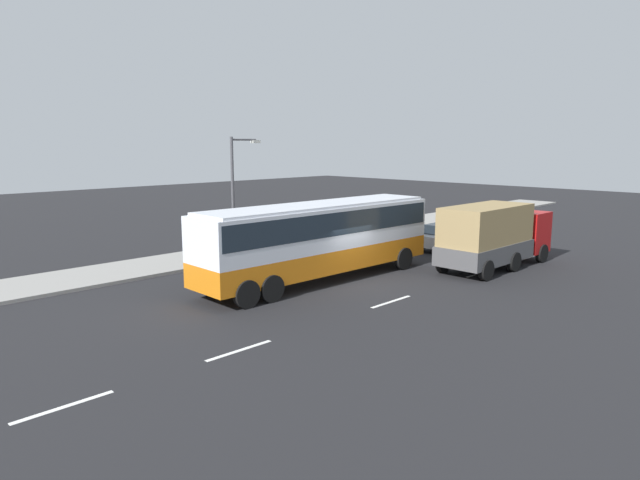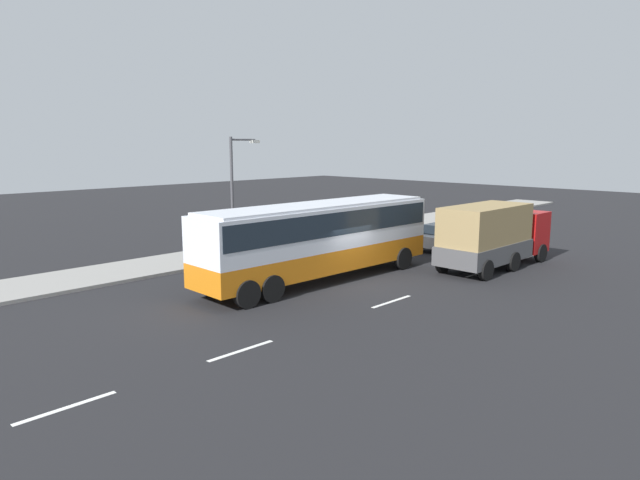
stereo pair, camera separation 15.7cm
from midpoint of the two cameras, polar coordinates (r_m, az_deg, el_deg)
name	(u,v)px [view 2 (the right image)]	position (r m, az deg, el deg)	size (l,w,h in m)	color
ground_plane	(354,283)	(25.13, 3.36, -4.39)	(120.00, 120.00, 0.00)	black
sidewalk_curb	(229,253)	(31.87, -9.36, -1.32)	(80.00, 4.00, 0.15)	gray
lane_centreline	(335,320)	(19.96, 1.33, -8.15)	(33.00, 0.16, 0.01)	white
coach_bus	(319,233)	(25.08, -0.25, 0.69)	(12.43, 2.99, 3.52)	orange
cargo_truck	(493,234)	(29.13, 17.12, 0.59)	(7.55, 2.66, 3.20)	red
car_silver_hatch	(445,236)	(33.66, 12.53, 0.43)	(4.14, 1.94, 1.53)	silver
pedestrian_near_curb	(204,238)	(30.48, -11.90, 0.22)	(0.32, 0.32, 1.79)	#38334C
street_lamp	(235,188)	(29.76, -8.78, 5.26)	(1.92, 0.24, 6.36)	#47474C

